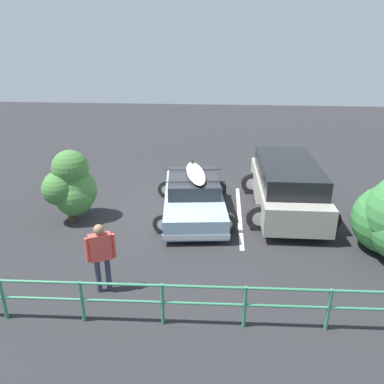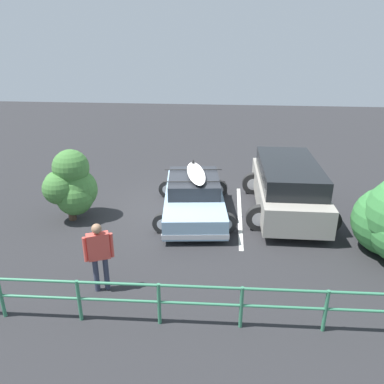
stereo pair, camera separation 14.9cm
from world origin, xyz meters
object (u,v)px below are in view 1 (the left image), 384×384
Objects in this scene: suv_car at (286,185)px; person_bystander at (101,252)px; sedan_car at (194,196)px; bush_near_left at (70,187)px.

suv_car is 3.05× the size of person_bystander.
person_bystander is at bearing 45.51° from suv_car.
person_bystander reaches higher than sedan_car.
sedan_car is 2.97m from suv_car.
suv_car is 2.27× the size of bush_near_left.
sedan_car is 0.92× the size of suv_car.
person_bystander is (1.62, 4.22, 0.40)m from sedan_car.
bush_near_left is (3.63, 0.83, 0.50)m from sedan_car.
person_bystander is (4.55, 4.63, 0.11)m from suv_car.
bush_near_left reaches higher than sedan_car.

